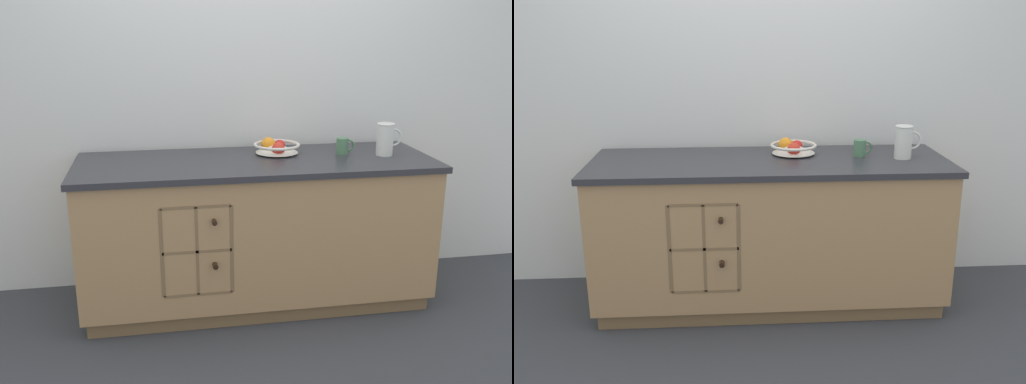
# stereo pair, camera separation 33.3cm
# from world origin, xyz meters

# --- Properties ---
(ground_plane) EXTENTS (14.00, 14.00, 0.00)m
(ground_plane) POSITION_xyz_m (0.00, 0.00, 0.00)
(ground_plane) COLOR #383A3F
(back_wall) EXTENTS (4.42, 0.06, 2.55)m
(back_wall) POSITION_xyz_m (0.00, 0.41, 1.27)
(back_wall) COLOR silver
(back_wall) RESTS_ON ground_plane
(kitchen_island) EXTENTS (2.06, 0.74, 0.88)m
(kitchen_island) POSITION_xyz_m (-0.00, -0.00, 0.45)
(kitchen_island) COLOR brown
(kitchen_island) RESTS_ON ground_plane
(fruit_bowl) EXTENTS (0.28, 0.28, 0.09)m
(fruit_bowl) POSITION_xyz_m (0.15, 0.13, 0.92)
(fruit_bowl) COLOR silver
(fruit_bowl) RESTS_ON kitchen_island
(white_pitcher) EXTENTS (0.16, 0.10, 0.19)m
(white_pitcher) POSITION_xyz_m (0.77, -0.02, 0.98)
(white_pitcher) COLOR silver
(white_pitcher) RESTS_ON kitchen_island
(ceramic_mug) EXTENTS (0.11, 0.07, 0.10)m
(ceramic_mug) POSITION_xyz_m (0.54, 0.05, 0.93)
(ceramic_mug) COLOR #4C7A56
(ceramic_mug) RESTS_ON kitchen_island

